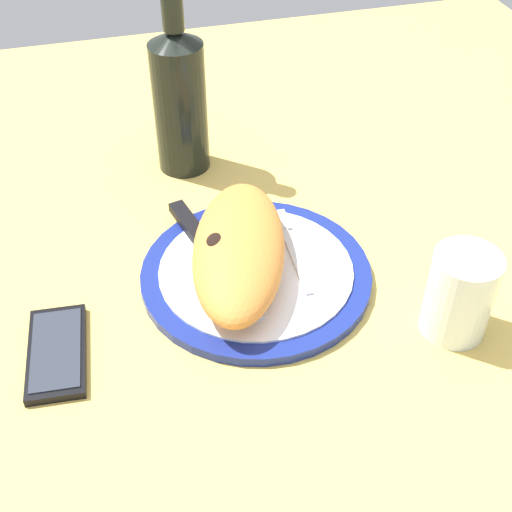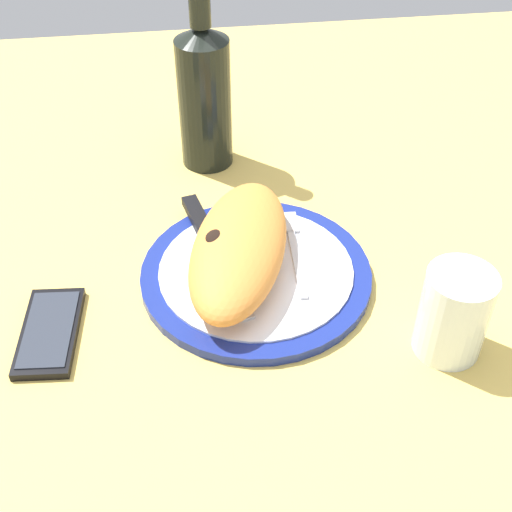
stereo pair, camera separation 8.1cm
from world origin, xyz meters
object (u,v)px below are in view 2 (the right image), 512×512
at_px(knife, 207,236).
at_px(smartphone, 50,332).
at_px(calzone, 239,248).
at_px(fork, 293,245).
at_px(water_glass, 453,318).
at_px(plate, 256,274).
at_px(wine_bottle, 204,93).

bearing_deg(knife, smartphone, 123.84).
bearing_deg(calzone, knife, 30.29).
xyz_separation_m(fork, water_glass, (-0.17, -0.14, 0.03)).
bearing_deg(plate, calzone, 74.76).
relative_size(plate, smartphone, 2.09).
relative_size(knife, smartphone, 1.73).
xyz_separation_m(knife, wine_bottle, (0.20, -0.02, 0.09)).
bearing_deg(calzone, smartphone, 106.77).
relative_size(smartphone, water_glass, 1.28).
xyz_separation_m(calzone, wine_bottle, (0.26, 0.02, 0.06)).
bearing_deg(calzone, fork, -67.52).
xyz_separation_m(plate, knife, (0.06, 0.05, 0.01)).
bearing_deg(knife, wine_bottle, -4.83).
bearing_deg(fork, water_glass, -140.93).
bearing_deg(smartphone, calzone, -73.23).
relative_size(plate, wine_bottle, 0.97).
height_order(calzone, smartphone, calzone).
distance_m(plate, fork, 0.06).
xyz_separation_m(knife, water_glass, (-0.20, -0.25, 0.02)).
relative_size(plate, fork, 1.73).
xyz_separation_m(smartphone, wine_bottle, (0.33, -0.20, 0.11)).
height_order(knife, water_glass, water_glass).
bearing_deg(plate, knife, 40.08).
distance_m(water_glass, wine_bottle, 0.47).
relative_size(plate, water_glass, 2.67).
height_order(fork, wine_bottle, wine_bottle).
height_order(knife, smartphone, knife).
xyz_separation_m(plate, water_glass, (-0.14, -0.19, 0.04)).
distance_m(plate, wine_bottle, 0.29).
xyz_separation_m(calzone, knife, (0.06, 0.03, -0.03)).
relative_size(calzone, knife, 1.18).
relative_size(calzone, smartphone, 2.04).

